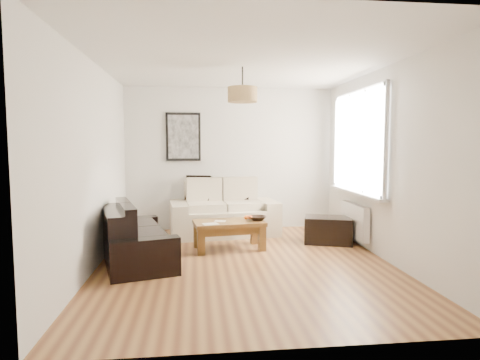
{
  "coord_description": "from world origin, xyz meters",
  "views": [
    {
      "loc": [
        -0.64,
        -5.13,
        1.56
      ],
      "look_at": [
        0.0,
        0.6,
        1.05
      ],
      "focal_mm": 30.01,
      "sensor_mm": 36.0,
      "label": 1
    }
  ],
  "objects": [
    {
      "name": "sofa_leather",
      "position": [
        -1.43,
        0.25,
        0.36
      ],
      "size": [
        1.23,
        1.82,
        0.72
      ],
      "primitive_type": null,
      "rotation": [
        0.0,
        0.0,
        1.84
      ],
      "color": "black",
      "rests_on": "floor"
    },
    {
      "name": "floor",
      "position": [
        0.0,
        0.0,
        0.0
      ],
      "size": [
        4.5,
        4.5,
        0.0
      ],
      "primitive_type": "plane",
      "color": "brown",
      "rests_on": "ground"
    },
    {
      "name": "pendant_shade",
      "position": [
        0.0,
        0.3,
        2.23
      ],
      "size": [
        0.4,
        0.4,
        0.2
      ],
      "primitive_type": "cylinder",
      "color": "tan",
      "rests_on": "ceiling"
    },
    {
      "name": "window_bay",
      "position": [
        1.86,
        0.8,
        1.6
      ],
      "size": [
        0.14,
        1.9,
        1.6
      ],
      "primitive_type": null,
      "color": "white",
      "rests_on": "wall_right"
    },
    {
      "name": "ottoman",
      "position": [
        1.45,
        0.94,
        0.21
      ],
      "size": [
        0.84,
        0.67,
        0.42
      ],
      "primitive_type": "cube",
      "rotation": [
        0.0,
        0.0,
        -0.32
      ],
      "color": "black",
      "rests_on": "floor"
    },
    {
      "name": "wall_front",
      "position": [
        0.0,
        -2.25,
        1.3
      ],
      "size": [
        3.8,
        0.04,
        2.6
      ],
      "primitive_type": null,
      "color": "silver",
      "rests_on": "floor"
    },
    {
      "name": "orange_c",
      "position": [
        0.11,
        0.8,
        0.46
      ],
      "size": [
        0.08,
        0.08,
        0.06
      ],
      "primitive_type": "sphere",
      "rotation": [
        0.0,
        0.0,
        0.27
      ],
      "color": "orange",
      "rests_on": "fruit_bowl"
    },
    {
      "name": "fruit_bowl",
      "position": [
        0.28,
        0.76,
        0.46
      ],
      "size": [
        0.28,
        0.28,
        0.07
      ],
      "primitive_type": "imported",
      "rotation": [
        0.0,
        0.0,
        -0.03
      ],
      "color": "black",
      "rests_on": "coffee_table"
    },
    {
      "name": "radiator",
      "position": [
        1.82,
        0.8,
        0.38
      ],
      "size": [
        0.1,
        0.9,
        0.52
      ],
      "primitive_type": "cube",
      "color": "white",
      "rests_on": "wall_right"
    },
    {
      "name": "wall_right",
      "position": [
        1.9,
        0.0,
        1.3
      ],
      "size": [
        0.04,
        4.5,
        2.6
      ],
      "primitive_type": null,
      "color": "silver",
      "rests_on": "floor"
    },
    {
      "name": "loveseat_cream",
      "position": [
        -0.15,
        1.78,
        0.45
      ],
      "size": [
        1.92,
        1.19,
        0.9
      ],
      "primitive_type": null,
      "rotation": [
        0.0,
        0.0,
        0.11
      ],
      "color": "beige",
      "rests_on": "floor"
    },
    {
      "name": "wall_left",
      "position": [
        -1.9,
        0.0,
        1.3
      ],
      "size": [
        0.04,
        4.5,
        2.6
      ],
      "primitive_type": null,
      "color": "silver",
      "rests_on": "floor"
    },
    {
      "name": "wall_back",
      "position": [
        0.0,
        2.25,
        1.3
      ],
      "size": [
        3.8,
        0.04,
        2.6
      ],
      "primitive_type": null,
      "color": "silver",
      "rests_on": "floor"
    },
    {
      "name": "ceiling",
      "position": [
        0.0,
        0.0,
        2.6
      ],
      "size": [
        3.8,
        4.5,
        0.0
      ],
      "primitive_type": null,
      "color": "white",
      "rests_on": "floor"
    },
    {
      "name": "coffee_table",
      "position": [
        -0.15,
        0.75,
        0.21
      ],
      "size": [
        1.09,
        0.69,
        0.42
      ],
      "primitive_type": null,
      "rotation": [
        0.0,
        0.0,
        0.12
      ],
      "color": "brown",
      "rests_on": "floor"
    },
    {
      "name": "papers",
      "position": [
        -0.43,
        0.55,
        0.43
      ],
      "size": [
        0.25,
        0.21,
        0.01
      ],
      "primitive_type": "cube",
      "rotation": [
        0.0,
        0.0,
        0.29
      ],
      "color": "white",
      "rests_on": "coffee_table"
    },
    {
      "name": "orange_a",
      "position": [
        0.14,
        0.83,
        0.46
      ],
      "size": [
        0.07,
        0.07,
        0.06
      ],
      "primitive_type": "sphere",
      "rotation": [
        0.0,
        0.0,
        0.19
      ],
      "color": "orange",
      "rests_on": "fruit_bowl"
    },
    {
      "name": "poster",
      "position": [
        -0.85,
        2.22,
        1.7
      ],
      "size": [
        0.62,
        0.04,
        0.87
      ],
      "primitive_type": null,
      "color": "black",
      "rests_on": "wall_back"
    },
    {
      "name": "orange_b",
      "position": [
        0.18,
        0.81,
        0.46
      ],
      "size": [
        0.07,
        0.07,
        0.06
      ],
      "primitive_type": "sphere",
      "rotation": [
        0.0,
        0.0,
        0.13
      ],
      "color": "#FF5815",
      "rests_on": "fruit_bowl"
    },
    {
      "name": "cushion_right",
      "position": [
        0.12,
        2.0,
        0.75
      ],
      "size": [
        0.37,
        0.12,
        0.37
      ],
      "primitive_type": "cube",
      "rotation": [
        0.0,
        0.0,
        -0.02
      ],
      "color": "black",
      "rests_on": "loveseat_cream"
    },
    {
      "name": "cushion_left",
      "position": [
        -0.59,
        2.0,
        0.78
      ],
      "size": [
        0.47,
        0.27,
        0.45
      ],
      "primitive_type": "cube",
      "rotation": [
        0.0,
        0.0,
        -0.31
      ],
      "color": "black",
      "rests_on": "loveseat_cream"
    }
  ]
}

